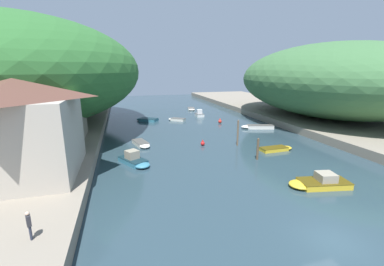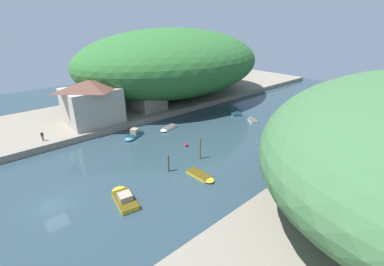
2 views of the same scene
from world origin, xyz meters
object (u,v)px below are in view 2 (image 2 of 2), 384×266
Objects in this scene: waterfront_building at (92,101)px; boat_cabin_cruiser at (275,157)px; boat_near_quay at (168,128)px; boat_moored_right at (234,112)px; boat_white_cruiser at (202,176)px; channel_buoy_near at (186,145)px; channel_buoy_far at (271,137)px; boathouse_shed at (149,98)px; person_by_boathouse at (120,118)px; person_on_quay at (42,135)px; boat_small_dinghy at (124,197)px; boat_red_skiff at (252,120)px; boat_far_upstream at (287,123)px; boat_open_rowboat at (133,135)px; boat_far_right_bank at (312,115)px.

waterfront_building is 35.60m from boat_cabin_cruiser.
boat_moored_right is (2.33, 17.62, 0.02)m from boat_near_quay.
channel_buoy_near is (-8.78, 4.69, 0.11)m from boat_white_cruiser.
boat_near_quay is 4.20× the size of channel_buoy_far.
boat_cabin_cruiser is at bearing 5.14° from boathouse_shed.
person_on_quay is at bearing 175.86° from person_by_boathouse.
person_on_quay and person_by_boathouse have the same top height.
person_on_quay is (-22.01, -3.31, 1.78)m from boat_small_dinghy.
boat_near_quay is at bearing -144.48° from channel_buoy_far.
person_on_quay reaches higher than boat_red_skiff.
boathouse_shed is at bearing 20.51° from person_by_boathouse.
person_on_quay is at bearing -126.61° from channel_buoy_far.
boat_open_rowboat is at bearing -118.98° from boat_far_upstream.
boat_far_upstream is at bearing -23.03° from boat_red_skiff.
boat_far_right_bank is at bearing 46.57° from boathouse_shed.
channel_buoy_near is at bearing -63.40° from person_on_quay.
boat_far_right_bank is 42.41m from person_by_boathouse.
channel_buoy_near is at bearing 88.20° from boat_far_right_bank.
boat_white_cruiser is 1.22× the size of boat_red_skiff.
boat_cabin_cruiser is at bearing 30.99° from channel_buoy_near.
boat_moored_right is 1.44× the size of boat_far_upstream.
boat_far_right_bank is 2.64× the size of person_by_boathouse.
boat_cabin_cruiser is 22.05m from boat_moored_right.
boat_small_dinghy is at bearing -38.54° from boathouse_shed.
boat_open_rowboat is 1.44× the size of boat_far_upstream.
boat_cabin_cruiser is at bearing -67.33° from person_by_boathouse.
person_on_quay is (-15.84, -18.37, 1.84)m from channel_buoy_near.
boathouse_shed is at bearing 87.92° from waterfront_building.
person_on_quay is at bearing -162.20° from boat_moored_right.
boat_small_dinghy is 16.28m from channel_buoy_near.
boat_near_quay is 0.74× the size of boat_cabin_cruiser.
boat_near_quay is 8.47m from channel_buoy_near.
waterfront_building is 26.70m from boat_small_dinghy.
boat_far_right_bank is at bearing 28.95° from boat_cabin_cruiser.
waterfront_building is at bearing -141.17° from channel_buoy_far.
channel_buoy_far is (16.12, 11.51, 0.13)m from boat_near_quay.
boat_near_quay reaches higher than boat_white_cruiser.
channel_buoy_near is at bearing 177.90° from boat_open_rowboat.
person_on_quay is 1.00× the size of person_by_boathouse.
boat_moored_right is at bearing 53.67° from boat_far_right_bank.
waterfront_building is 6.21× the size of person_by_boathouse.
person_by_boathouse is at bearing -93.45° from boat_white_cruiser.
person_on_quay is (-7.63, -20.47, 1.91)m from boat_near_quay.
person_on_quay is (-22.03, -40.57, 1.70)m from boat_far_upstream.
person_on_quay reaches higher than boat_open_rowboat.
boat_open_rowboat is 7.10m from boat_near_quay.
boat_small_dinghy is at bearing -67.69° from channel_buoy_near.
boat_cabin_cruiser is 1.23× the size of boat_moored_right.
boat_open_rowboat is (9.57, 3.25, -5.09)m from waterfront_building.
channel_buoy_near reaches higher than boat_far_right_bank.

